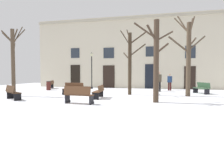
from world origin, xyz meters
TOP-DOWN VIEW (x-y plane):
  - ground_plane at (0.00, 0.00)m, footprint 34.70×34.70m
  - building_facade at (-0.00, 9.26)m, footprint 21.69×0.60m
  - tree_left_of_center at (1.32, 2.20)m, footprint 2.02×2.17m
  - tree_foreground at (5.47, 2.26)m, footprint 2.53×2.33m
  - tree_center at (-6.62, -0.78)m, footprint 1.16×1.36m
  - tree_right_of_center at (3.43, -1.61)m, footprint 2.09×1.73m
  - streetlamp at (-3.62, 7.32)m, footprint 0.30×0.30m
  - litter_bin at (-6.98, 4.46)m, footprint 0.44×0.44m
  - bench_back_to_back_left at (-0.29, -0.54)m, footprint 0.69×1.76m
  - bench_near_center_tree at (-2.79, 0.91)m, footprint 1.69×0.74m
  - bench_back_to_back_right at (-0.55, -3.25)m, footprint 1.65×0.68m
  - bench_near_lamp at (-5.22, -2.61)m, footprint 1.56×1.28m
  - bench_far_corner at (6.74, 4.48)m, footprint 1.17×1.66m
  - bench_facing_shops at (-7.91, 6.40)m, footprint 1.06×1.82m
  - person_by_shop_door at (3.36, 5.44)m, footprint 0.44×0.38m
  - person_strolling at (4.29, 6.90)m, footprint 0.44×0.35m

SIDE VIEW (x-z plane):
  - ground_plane at x=0.00m, z-range 0.00..0.00m
  - litter_bin at x=-6.98m, z-range 0.00..0.86m
  - bench_back_to_back_left at x=-0.29m, z-range 0.01..0.87m
  - bench_far_corner at x=6.74m, z-range 0.00..0.89m
  - bench_facing_shops at x=-7.91m, z-range 0.02..0.88m
  - bench_near_lamp at x=-5.22m, z-range 0.00..0.90m
  - bench_near_center_tree at x=-2.79m, z-range 0.00..0.92m
  - bench_back_to_back_right at x=-0.55m, z-range 0.00..0.97m
  - person_strolling at x=4.29m, z-range 0.08..1.67m
  - person_by_shop_door at x=3.36m, z-range 0.11..1.89m
  - streetlamp at x=-3.62m, z-range 0.42..4.22m
  - tree_right_of_center at x=3.43m, z-range 0.15..4.76m
  - tree_left_of_center at x=1.32m, z-range 0.03..5.03m
  - tree_center at x=-6.62m, z-range 0.09..5.22m
  - tree_foreground at x=5.47m, z-range 0.03..5.87m
  - building_facade at x=0.00m, z-range 0.05..7.82m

